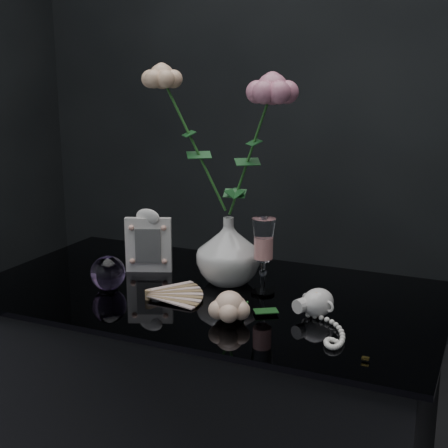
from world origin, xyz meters
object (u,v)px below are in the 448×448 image
at_px(vase, 228,251).
at_px(wine_glass, 263,257).
at_px(loose_rose, 229,306).
at_px(picture_frame, 148,240).
at_px(paperweight, 108,273).
at_px(pearl_jar, 318,301).

height_order(vase, wine_glass, wine_glass).
distance_m(wine_glass, loose_rose, 0.19).
xyz_separation_m(picture_frame, paperweight, (-0.01, -0.16, -0.04)).
relative_size(picture_frame, pearl_jar, 0.76).
height_order(picture_frame, pearl_jar, picture_frame).
bearing_deg(pearl_jar, wine_glass, 177.65).
relative_size(vase, wine_glass, 0.91).
height_order(wine_glass, loose_rose, wine_glass).
xyz_separation_m(wine_glass, picture_frame, (-0.32, 0.04, -0.01)).
relative_size(vase, paperweight, 1.99).
xyz_separation_m(vase, wine_glass, (0.10, -0.04, 0.01)).
relative_size(wine_glass, loose_rose, 0.95).
distance_m(vase, wine_glass, 0.11).
bearing_deg(paperweight, pearl_jar, 5.10).
relative_size(wine_glass, paperweight, 2.18).
distance_m(wine_glass, paperweight, 0.35).
bearing_deg(wine_glass, picture_frame, 173.41).
bearing_deg(paperweight, loose_rose, -10.05).
bearing_deg(pearl_jar, paperweight, -149.85).
bearing_deg(wine_glass, loose_rose, -91.47).
height_order(loose_rose, pearl_jar, loose_rose).
bearing_deg(loose_rose, pearl_jar, 31.05).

